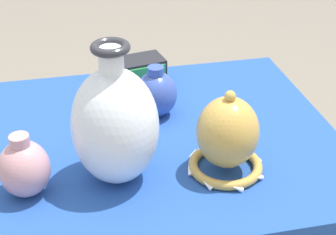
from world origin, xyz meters
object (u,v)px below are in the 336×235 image
object	(u,v)px
vase_dome_bell	(227,138)
mosaic_tile_box	(142,72)
vase_tall_bulbous	(115,125)
jar_round_cobalt	(156,94)
jar_round_rose	(24,168)

from	to	relation	value
vase_dome_bell	mosaic_tile_box	bearing A→B (deg)	104.21
vase_tall_bulbous	jar_round_cobalt	world-z (taller)	vase_tall_bulbous
mosaic_tile_box	jar_round_rose	size ratio (longest dim) A/B	0.97
mosaic_tile_box	jar_round_cobalt	distance (m)	0.18
vase_tall_bulbous	jar_round_cobalt	size ratio (longest dim) A/B	2.30
vase_tall_bulbous	mosaic_tile_box	xyz separation A→B (m)	(0.13, 0.44, -0.10)
mosaic_tile_box	jar_round_cobalt	size ratio (longest dim) A/B	1.01
mosaic_tile_box	jar_round_cobalt	bearing A→B (deg)	-98.54
vase_dome_bell	jar_round_cobalt	distance (m)	0.30
jar_round_cobalt	vase_tall_bulbous	bearing A→B (deg)	-118.24
vase_tall_bulbous	jar_round_cobalt	xyz separation A→B (m)	(0.14, 0.26, -0.08)
vase_tall_bulbous	jar_round_rose	world-z (taller)	vase_tall_bulbous
vase_dome_bell	jar_round_cobalt	xyz separation A→B (m)	(-0.11, 0.28, -0.02)
jar_round_cobalt	jar_round_rose	size ratio (longest dim) A/B	0.96
vase_dome_bell	mosaic_tile_box	world-z (taller)	vase_dome_bell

